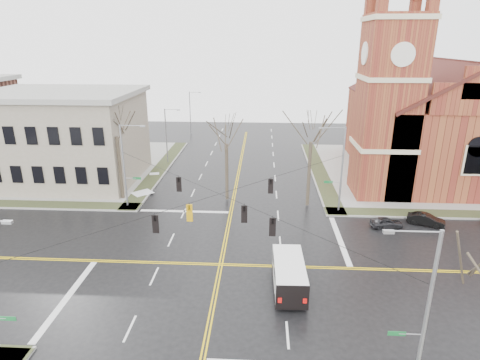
# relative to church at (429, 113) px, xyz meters

# --- Properties ---
(ground) EXTENTS (120.00, 120.00, 0.00)m
(ground) POSITION_rel_church_xyz_m (-24.76, -24.78, -8.43)
(ground) COLOR black
(ground) RESTS_ON ground
(sidewalks) EXTENTS (80.00, 80.00, 0.17)m
(sidewalks) POSITION_rel_church_xyz_m (-24.76, -24.78, -8.36)
(sidewalks) COLOR gray
(sidewalks) RESTS_ON ground
(road_markings) EXTENTS (100.00, 100.00, 0.01)m
(road_markings) POSITION_rel_church_xyz_m (-24.76, -24.78, -8.43)
(road_markings) COLOR gold
(road_markings) RESTS_ON ground
(church) EXTENTS (24.28, 27.48, 27.50)m
(church) POSITION_rel_church_xyz_m (0.00, 0.00, 0.00)
(church) COLOR maroon
(church) RESTS_ON ground
(civic_building_a) EXTENTS (18.00, 14.00, 11.00)m
(civic_building_a) POSITION_rel_church_xyz_m (-46.76, -4.78, -2.93)
(civic_building_a) COLOR gray
(civic_building_a) RESTS_ON ground
(signal_pole_ne) EXTENTS (2.75, 0.22, 9.00)m
(signal_pole_ne) POSITION_rel_church_xyz_m (-13.44, -13.28, -3.48)
(signal_pole_ne) COLOR gray
(signal_pole_ne) RESTS_ON ground
(signal_pole_nw) EXTENTS (2.75, 0.22, 9.00)m
(signal_pole_nw) POSITION_rel_church_xyz_m (-36.09, -13.28, -3.48)
(signal_pole_nw) COLOR gray
(signal_pole_nw) RESTS_ON ground
(signal_pole_se) EXTENTS (2.75, 0.22, 9.00)m
(signal_pole_se) POSITION_rel_church_xyz_m (-13.44, -36.28, -3.48)
(signal_pole_se) COLOR gray
(signal_pole_se) RESTS_ON ground
(span_wires) EXTENTS (23.02, 23.02, 0.03)m
(span_wires) POSITION_rel_church_xyz_m (-24.76, -24.78, -2.23)
(span_wires) COLOR black
(span_wires) RESTS_ON ground
(traffic_signals) EXTENTS (8.21, 8.26, 1.30)m
(traffic_signals) POSITION_rel_church_xyz_m (-24.76, -25.45, -2.98)
(traffic_signals) COLOR black
(traffic_signals) RESTS_ON ground
(streetlight_north_a) EXTENTS (2.30, 0.20, 8.00)m
(streetlight_north_a) POSITION_rel_church_xyz_m (-35.42, 3.22, -3.97)
(streetlight_north_a) COLOR gray
(streetlight_north_a) RESTS_ON ground
(streetlight_north_b) EXTENTS (2.30, 0.20, 8.00)m
(streetlight_north_b) POSITION_rel_church_xyz_m (-35.42, 23.22, -3.97)
(streetlight_north_b) COLOR gray
(streetlight_north_b) RESTS_ON ground
(cargo_van) EXTENTS (2.35, 5.78, 2.17)m
(cargo_van) POSITION_rel_church_xyz_m (-19.44, -27.65, -7.15)
(cargo_van) COLOR white
(cargo_van) RESTS_ON ground
(parked_car_a) EXTENTS (3.22, 1.58, 1.06)m
(parked_car_a) POSITION_rel_church_xyz_m (-9.31, -17.04, -7.90)
(parked_car_a) COLOR black
(parked_car_a) RESTS_ON ground
(parked_car_b) EXTENTS (3.71, 2.56, 1.16)m
(parked_car_b) POSITION_rel_church_xyz_m (-5.23, -16.23, -7.85)
(parked_car_b) COLOR black
(parked_car_b) RESTS_ON ground
(tree_nw_far) EXTENTS (4.00, 4.00, 10.81)m
(tree_nw_far) POSITION_rel_church_xyz_m (-37.49, -11.16, -0.60)
(tree_nw_far) COLOR #3D3327
(tree_nw_far) RESTS_ON ground
(tree_nw_near) EXTENTS (4.00, 4.00, 9.71)m
(tree_nw_near) POSITION_rel_church_xyz_m (-25.47, -10.80, -1.38)
(tree_nw_near) COLOR #3D3327
(tree_nw_near) RESTS_ON ground
(tree_ne) EXTENTS (4.00, 4.00, 10.67)m
(tree_ne) POSITION_rel_church_xyz_m (-16.47, -12.05, -0.70)
(tree_ne) COLOR #3D3327
(tree_ne) RESTS_ON ground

